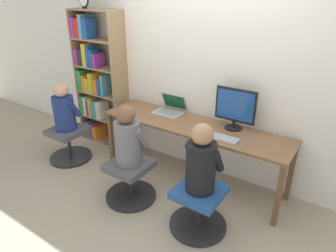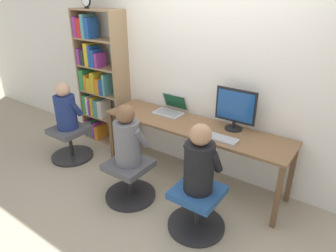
{
  "view_description": "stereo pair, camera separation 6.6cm",
  "coord_description": "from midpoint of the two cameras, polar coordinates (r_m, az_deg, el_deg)",
  "views": [
    {
      "loc": [
        1.52,
        -2.47,
        2.16
      ],
      "look_at": [
        -0.21,
        0.09,
        0.74
      ],
      "focal_mm": 32.0,
      "sensor_mm": 36.0,
      "label": 1
    },
    {
      "loc": [
        1.57,
        -2.44,
        2.16
      ],
      "look_at": [
        -0.21,
        0.09,
        0.74
      ],
      "focal_mm": 32.0,
      "sensor_mm": 36.0,
      "label": 2
    }
  ],
  "objects": [
    {
      "name": "ground_plane",
      "position": [
        3.62,
        1.55,
        -12.01
      ],
      "size": [
        14.0,
        14.0,
        0.0
      ],
      "primitive_type": "plane",
      "color": "tan"
    },
    {
      "name": "wall_back",
      "position": [
        3.56,
        7.4,
        10.5
      ],
      "size": [
        10.0,
        0.05,
        2.6
      ],
      "color": "white",
      "rests_on": "ground_plane"
    },
    {
      "name": "desk",
      "position": [
        3.48,
        4.2,
        -0.82
      ],
      "size": [
        2.27,
        0.57,
        0.74
      ],
      "color": "brown",
      "rests_on": "ground_plane"
    },
    {
      "name": "desktop_monitor",
      "position": [
        3.33,
        12.11,
        3.28
      ],
      "size": [
        0.46,
        0.19,
        0.46
      ],
      "color": "black",
      "rests_on": "desk"
    },
    {
      "name": "laptop",
      "position": [
        3.76,
        -0.15,
        3.24
      ],
      "size": [
        0.35,
        0.31,
        0.23
      ],
      "color": "#B7B7BC",
      "rests_on": "desk"
    },
    {
      "name": "keyboard",
      "position": [
        3.16,
        9.32,
        -2.18
      ],
      "size": [
        0.38,
        0.14,
        0.03
      ],
      "color": "#B2B2B7",
      "rests_on": "desk"
    },
    {
      "name": "computer_mouse_by_keyboard",
      "position": [
        3.27,
        5.32,
        -0.91
      ],
      "size": [
        0.07,
        0.11,
        0.03
      ],
      "color": "silver",
      "rests_on": "desk"
    },
    {
      "name": "office_chair_left",
      "position": [
        3.01,
        5.2,
        -15.21
      ],
      "size": [
        0.57,
        0.57,
        0.45
      ],
      "color": "#262628",
      "rests_on": "ground_plane"
    },
    {
      "name": "office_chair_right",
      "position": [
        3.4,
        -7.78,
        -10.13
      ],
      "size": [
        0.57,
        0.57,
        0.45
      ],
      "color": "#262628",
      "rests_on": "ground_plane"
    },
    {
      "name": "person_at_monitor",
      "position": [
        2.72,
        5.67,
        -6.73
      ],
      "size": [
        0.34,
        0.31,
        0.67
      ],
      "color": "black",
      "rests_on": "office_chair_left"
    },
    {
      "name": "person_at_laptop",
      "position": [
        3.14,
        -8.26,
        -2.31
      ],
      "size": [
        0.33,
        0.31,
        0.66
      ],
      "color": "slate",
      "rests_on": "office_chair_right"
    },
    {
      "name": "bookshelf",
      "position": [
        4.52,
        -14.1,
        8.32
      ],
      "size": [
        0.77,
        0.31,
        1.93
      ],
      "color": "#997A56",
      "rests_on": "ground_plane"
    },
    {
      "name": "desk_clock",
      "position": [
        4.29,
        -16.2,
        21.93
      ],
      "size": [
        0.16,
        0.03,
        0.18
      ],
      "color": "black",
      "rests_on": "bookshelf"
    },
    {
      "name": "office_chair_side",
      "position": [
        4.34,
        -18.74,
        -3.14
      ],
      "size": [
        0.57,
        0.57,
        0.45
      ],
      "color": "#262628",
      "rests_on": "ground_plane"
    },
    {
      "name": "person_near_shelf",
      "position": [
        4.14,
        -19.63,
        3.05
      ],
      "size": [
        0.34,
        0.3,
        0.64
      ],
      "color": "navy",
      "rests_on": "office_chair_side"
    }
  ]
}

